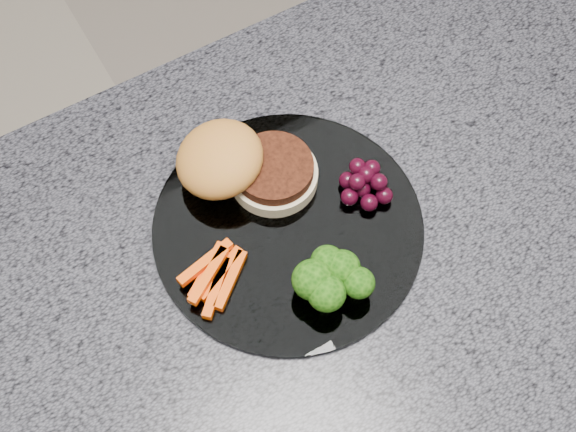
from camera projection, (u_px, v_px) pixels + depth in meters
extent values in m
cube|color=#52331C|center=(346.00, 386.00, 1.18)|extent=(1.20, 0.60, 0.86)
cube|color=#45454E|center=(376.00, 256.00, 0.78)|extent=(1.20, 0.60, 0.04)
cylinder|color=white|center=(288.00, 227.00, 0.77)|extent=(0.26, 0.26, 0.01)
cylinder|color=#CCB990|center=(274.00, 176.00, 0.78)|extent=(0.11, 0.11, 0.02)
cylinder|color=#441B0D|center=(274.00, 168.00, 0.77)|extent=(0.10, 0.10, 0.01)
ellipsoid|color=#A25C28|center=(220.00, 163.00, 0.77)|extent=(0.11, 0.11, 0.05)
cube|color=#F44B04|center=(207.00, 271.00, 0.74)|extent=(0.05, 0.04, 0.01)
cube|color=#F44B04|center=(220.00, 274.00, 0.74)|extent=(0.06, 0.03, 0.01)
cube|color=#F44B04|center=(216.00, 288.00, 0.73)|extent=(0.05, 0.05, 0.01)
cube|color=#F44B04|center=(205.00, 262.00, 0.73)|extent=(0.06, 0.02, 0.01)
cube|color=#F44B04|center=(209.00, 276.00, 0.73)|extent=(0.06, 0.04, 0.01)
cube|color=#F44B04|center=(231.00, 280.00, 0.73)|extent=(0.05, 0.05, 0.01)
cylinder|color=#578C33|center=(312.00, 289.00, 0.73)|extent=(0.01, 0.01, 0.02)
ellipsoid|color=#0F3707|center=(313.00, 280.00, 0.71)|extent=(0.04, 0.04, 0.03)
cylinder|color=#578C33|center=(341.00, 276.00, 0.73)|extent=(0.01, 0.01, 0.02)
ellipsoid|color=#0F3707|center=(342.00, 267.00, 0.72)|extent=(0.03, 0.03, 0.03)
cylinder|color=#578C33|center=(326.00, 301.00, 0.72)|extent=(0.01, 0.01, 0.02)
ellipsoid|color=#0F3707|center=(327.00, 293.00, 0.70)|extent=(0.03, 0.03, 0.03)
cylinder|color=#578C33|center=(357.00, 290.00, 0.72)|extent=(0.01, 0.01, 0.02)
ellipsoid|color=#0F3707|center=(359.00, 283.00, 0.71)|extent=(0.03, 0.03, 0.03)
cylinder|color=#578C33|center=(327.00, 270.00, 0.73)|extent=(0.01, 0.01, 0.02)
ellipsoid|color=#0F3707|center=(327.00, 262.00, 0.72)|extent=(0.03, 0.03, 0.03)
sphere|color=black|center=(362.00, 189.00, 0.77)|extent=(0.02, 0.02, 0.02)
sphere|color=black|center=(377.00, 182.00, 0.78)|extent=(0.02, 0.02, 0.02)
sphere|color=black|center=(365.00, 171.00, 0.78)|extent=(0.02, 0.02, 0.02)
sphere|color=black|center=(347.00, 180.00, 0.78)|extent=(0.02, 0.02, 0.02)
sphere|color=black|center=(349.00, 197.00, 0.77)|extent=(0.02, 0.02, 0.02)
sphere|color=black|center=(369.00, 203.00, 0.77)|extent=(0.02, 0.02, 0.02)
sphere|color=black|center=(384.00, 196.00, 0.77)|extent=(0.02, 0.02, 0.02)
sphere|color=black|center=(366.00, 174.00, 0.77)|extent=(0.02, 0.02, 0.02)
sphere|color=black|center=(357.00, 182.00, 0.76)|extent=(0.02, 0.02, 0.02)
sphere|color=black|center=(379.00, 182.00, 0.76)|extent=(0.02, 0.02, 0.02)
sphere|color=black|center=(358.00, 166.00, 0.77)|extent=(0.02, 0.02, 0.02)
sphere|color=black|center=(372.00, 168.00, 0.77)|extent=(0.02, 0.02, 0.02)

